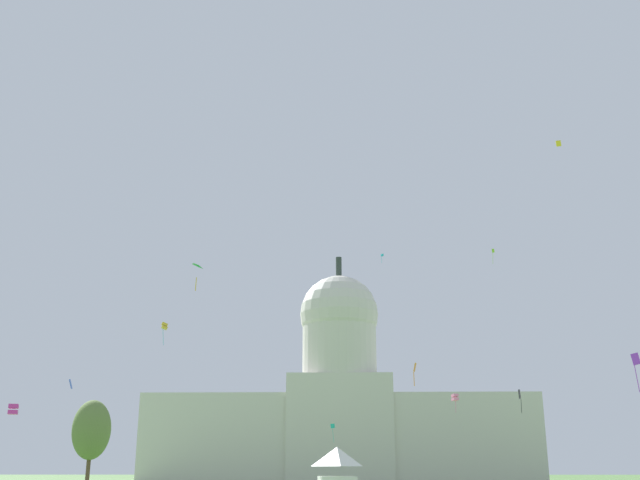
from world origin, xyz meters
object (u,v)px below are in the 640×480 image
object	(u,v)px
kite_magenta_low	(13,409)
kite_violet_low	(636,363)
kite_yellow_high	(558,143)
capitol_building	(340,409)
kite_cyan_high	(382,255)
kite_gold_mid	(165,326)
kite_black_low	(520,396)
kite_pink_low	(455,398)
event_tent	(337,472)
tree_west_near	(91,430)
kite_orange_low	(415,369)
kite_lime_high	(493,253)
kite_blue_low	(71,384)
kite_green_mid	(192,269)
kite_turquoise_low	(333,428)

from	to	relation	value
kite_magenta_low	kite_violet_low	bearing A→B (deg)	163.60
kite_violet_low	kite_yellow_high	world-z (taller)	kite_yellow_high
capitol_building	kite_cyan_high	xyz separation A→B (m)	(11.89, -27.39, 38.90)
capitol_building	kite_magenta_low	size ratio (longest dim) A/B	104.83
kite_violet_low	kite_gold_mid	size ratio (longest dim) A/B	0.89
kite_black_low	kite_yellow_high	world-z (taller)	kite_yellow_high
kite_cyan_high	capitol_building	bearing A→B (deg)	-175.90
kite_yellow_high	kite_cyan_high	bearing A→B (deg)	-22.71
kite_cyan_high	kite_pink_low	size ratio (longest dim) A/B	0.88
event_tent	tree_west_near	size ratio (longest dim) A/B	0.44
kite_violet_low	kite_orange_low	xyz separation A→B (m)	(-20.10, 10.48, 0.79)
kite_cyan_high	kite_violet_low	bearing A→B (deg)	-11.54
capitol_building	kite_cyan_high	bearing A→B (deg)	-66.53
event_tent	kite_violet_low	size ratio (longest dim) A/B	1.57
kite_cyan_high	kite_lime_high	xyz separation A→B (m)	(26.13, -18.23, -4.80)
kite_magenta_low	kite_blue_low	bearing A→B (deg)	-131.97
kite_green_mid	capitol_building	bearing A→B (deg)	-171.25
capitol_building	kite_pink_low	xyz separation A→B (m)	(19.41, -94.86, -5.20)
kite_violet_low	kite_lime_high	distance (m)	111.83
tree_west_near	kite_blue_low	world-z (taller)	tree_west_near
kite_violet_low	kite_lime_high	xyz separation A→B (m)	(9.37, 103.64, 40.96)
kite_magenta_low	kite_blue_low	size ratio (longest dim) A/B	0.97
kite_blue_low	kite_gold_mid	size ratio (longest dim) A/B	0.26
kite_pink_low	kite_magenta_low	size ratio (longest dim) A/B	2.85
capitol_building	kite_turquoise_low	world-z (taller)	capitol_building
kite_magenta_low	kite_turquoise_low	size ratio (longest dim) A/B	0.24
event_tent	kite_black_low	distance (m)	30.66
tree_west_near	kite_gold_mid	distance (m)	30.09
kite_violet_low	kite_pink_low	xyz separation A→B (m)	(-9.24, 54.40, 1.65)
kite_black_low	kite_cyan_high	bearing A→B (deg)	-98.31
capitol_building	kite_yellow_high	xyz separation A→B (m)	(39.33, -99.82, 38.57)
kite_lime_high	kite_pink_low	bearing A→B (deg)	152.93
capitol_building	kite_orange_low	world-z (taller)	capitol_building
tree_west_near	kite_pink_low	xyz separation A→B (m)	(56.11, 14.13, 5.86)
tree_west_near	kite_lime_high	distance (m)	107.88
kite_lime_high	kite_orange_low	size ratio (longest dim) A/B	1.51
kite_turquoise_low	kite_yellow_high	world-z (taller)	kite_yellow_high
kite_black_low	kite_turquoise_low	distance (m)	78.53
kite_cyan_high	kite_black_low	size ratio (longest dim) A/B	0.83
kite_magenta_low	kite_green_mid	world-z (taller)	kite_green_mid
kite_gold_mid	event_tent	bearing A→B (deg)	17.89
tree_west_near	kite_magenta_low	xyz separation A→B (m)	(6.54, -42.53, -0.17)
kite_blue_low	kite_green_mid	bearing A→B (deg)	83.72
kite_orange_low	kite_blue_low	distance (m)	36.50
tree_west_near	kite_gold_mid	size ratio (longest dim) A/B	3.13
kite_black_low	kite_lime_high	world-z (taller)	kite_lime_high
kite_blue_low	kite_cyan_high	bearing A→B (deg)	-167.46
event_tent	kite_cyan_high	bearing A→B (deg)	75.84
kite_pink_low	kite_violet_low	bearing A→B (deg)	-103.49
kite_lime_high	kite_green_mid	world-z (taller)	kite_lime_high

